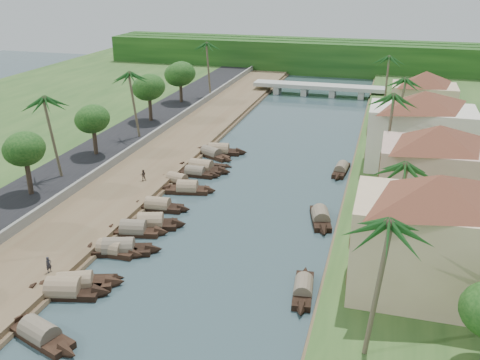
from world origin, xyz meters
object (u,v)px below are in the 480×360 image
(bridge, at_px, (319,88))
(person_near, at_px, (49,265))
(sampan_0, at_px, (40,334))
(sampan_1, at_px, (64,291))
(building_near, at_px, (432,235))

(bridge, height_order, person_near, bridge)
(bridge, height_order, sampan_0, bridge)
(sampan_0, xyz_separation_m, sampan_1, (-1.52, 5.55, 0.01))
(building_near, height_order, sampan_0, building_near)
(bridge, distance_m, person_near, 80.14)
(bridge, bearing_deg, sampan_0, -95.61)
(sampan_0, distance_m, sampan_1, 5.75)
(bridge, bearing_deg, building_near, -75.61)
(building_near, xyz_separation_m, sampan_0, (-27.48, -12.43, -5.97))
(sampan_1, height_order, person_near, person_near)
(bridge, relative_size, sampan_1, 3.29)
(bridge, bearing_deg, sampan_1, -97.05)
(building_near, distance_m, sampan_1, 30.39)
(building_near, xyz_separation_m, person_near, (-31.51, -5.15, -4.85))
(bridge, xyz_separation_m, person_near, (-12.51, -79.15, -0.18))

